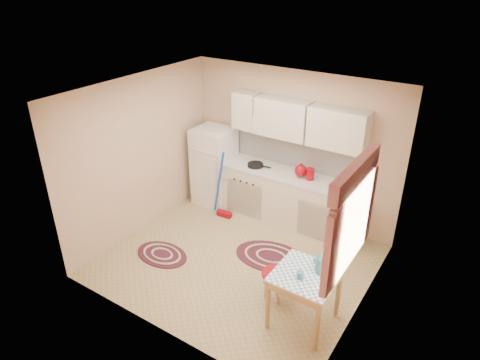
# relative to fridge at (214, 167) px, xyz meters

# --- Properties ---
(room_shell) EXTENTS (3.64, 3.60, 2.52)m
(room_shell) POSITION_rel_fridge_xyz_m (1.48, -1.01, 0.90)
(room_shell) COLOR tan
(room_shell) RESTS_ON ground
(fridge) EXTENTS (0.65, 0.60, 1.40)m
(fridge) POSITION_rel_fridge_xyz_m (0.00, 0.00, 0.00)
(fridge) COLOR white
(fridge) RESTS_ON ground
(broom) EXTENTS (0.29, 0.13, 1.20)m
(broom) POSITION_rel_fridge_xyz_m (0.45, -0.35, -0.10)
(broom) COLOR blue
(broom) RESTS_ON ground
(base_cabinets) EXTENTS (2.25, 0.60, 0.88)m
(base_cabinets) POSITION_rel_fridge_xyz_m (1.41, 0.05, -0.26)
(base_cabinets) COLOR silver
(base_cabinets) RESTS_ON ground
(countertop) EXTENTS (2.27, 0.62, 0.04)m
(countertop) POSITION_rel_fridge_xyz_m (1.41, 0.05, 0.20)
(countertop) COLOR beige
(countertop) RESTS_ON base_cabinets
(frying_pan) EXTENTS (0.29, 0.29, 0.05)m
(frying_pan) POSITION_rel_fridge_xyz_m (0.85, 0.00, 0.24)
(frying_pan) COLOR black
(frying_pan) RESTS_ON countertop
(red_kettle) EXTENTS (0.22, 0.20, 0.22)m
(red_kettle) POSITION_rel_fridge_xyz_m (1.64, 0.05, 0.33)
(red_kettle) COLOR maroon
(red_kettle) RESTS_ON countertop
(red_canister) EXTENTS (0.12, 0.12, 0.16)m
(red_canister) POSITION_rel_fridge_xyz_m (1.80, 0.05, 0.30)
(red_canister) COLOR maroon
(red_canister) RESTS_ON countertop
(table) EXTENTS (0.72, 0.72, 0.72)m
(table) POSITION_rel_fridge_xyz_m (2.63, -1.82, -0.34)
(table) COLOR tan
(table) RESTS_ON ground
(stool) EXTENTS (0.40, 0.40, 0.42)m
(stool) POSITION_rel_fridge_xyz_m (2.15, -1.66, -0.49)
(stool) COLOR maroon
(stool) RESTS_ON ground
(coffee_pot) EXTENTS (0.17, 0.16, 0.29)m
(coffee_pot) POSITION_rel_fridge_xyz_m (2.75, -1.70, 0.16)
(coffee_pot) COLOR #2D6989
(coffee_pot) RESTS_ON table
(mug) EXTENTS (0.09, 0.09, 0.10)m
(mug) POSITION_rel_fridge_xyz_m (2.61, -1.92, 0.07)
(mug) COLOR #2D6989
(mug) RESTS_ON table
(rug_center) EXTENTS (1.19, 0.87, 0.02)m
(rug_center) POSITION_rel_fridge_xyz_m (1.69, -0.91, -0.69)
(rug_center) COLOR maroon
(rug_center) RESTS_ON ground
(rug_left) EXTENTS (0.86, 0.59, 0.02)m
(rug_left) POSITION_rel_fridge_xyz_m (0.29, -1.76, -0.69)
(rug_left) COLOR maroon
(rug_left) RESTS_ON ground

